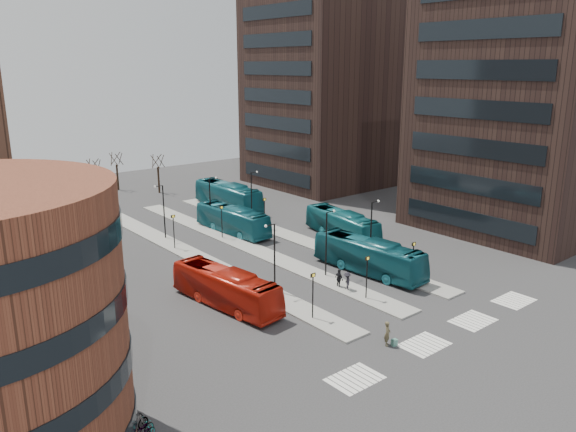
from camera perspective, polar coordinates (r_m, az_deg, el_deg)
ground at (r=40.43m, az=19.21°, el=-13.86°), size 160.00×160.00×0.00m
island_left at (r=57.87m, az=-9.19°, el=-4.19°), size 2.50×45.00×0.15m
island_mid at (r=60.91m, az=-4.32°, el=-3.04°), size 2.50×45.00×0.15m
island_right at (r=64.37m, az=0.05°, el=-1.99°), size 2.50×45.00×0.15m
suitcase at (r=40.89m, az=10.75°, el=-12.51°), size 0.43×0.36×0.49m
red_bus at (r=46.08m, az=-6.33°, el=-7.26°), size 3.91×11.31×3.09m
teal_bus_a at (r=53.35m, az=8.21°, el=-4.05°), size 3.50×11.92×3.28m
teal_bus_b at (r=65.63m, az=-5.66°, el=-0.38°), size 3.24×11.34×3.12m
teal_bus_c at (r=63.63m, az=5.51°, el=-0.87°), size 4.27×11.46×3.12m
teal_bus_d at (r=76.69m, az=-6.12°, el=2.04°), size 3.15×12.77×3.55m
traveller at (r=40.57m, az=10.06°, el=-11.66°), size 0.78×0.74×1.79m
commuter_a at (r=44.81m, az=-4.71°, el=-8.99°), size 0.90×0.82×1.51m
commuter_b at (r=49.71m, az=5.21°, el=-6.35°), size 0.55×1.07×1.75m
commuter_c at (r=49.13m, az=6.02°, el=-6.65°), size 1.21×1.26×1.73m
bicycle_mid at (r=32.77m, az=-15.31°, el=-19.81°), size 1.90×0.99×1.10m
bicycle_far at (r=32.36m, az=-14.85°, el=-20.39°), size 1.99×1.16×0.99m
crosswalk_stripes at (r=43.62m, az=15.91°, el=-11.35°), size 22.35×2.40×0.01m
tower_near at (r=71.52m, az=23.01°, el=10.73°), size 20.12×20.00×30.00m
tower_far at (r=92.46m, az=3.74°, el=12.61°), size 20.12×20.00×30.00m
sign_poles at (r=54.63m, az=-0.47°, el=-2.58°), size 12.45×22.12×3.65m
lamp_posts at (r=58.70m, az=-2.76°, el=-0.14°), size 14.04×20.24×6.12m
bare_trees at (r=88.50m, az=-16.32°, el=3.91°), size 10.97×8.14×5.90m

